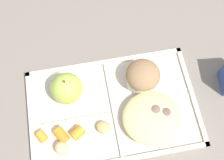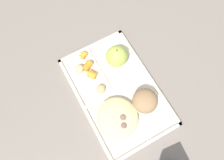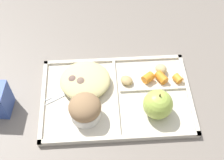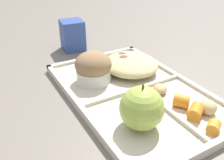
# 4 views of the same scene
# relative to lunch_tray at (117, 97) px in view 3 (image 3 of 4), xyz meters

# --- Properties ---
(ground) EXTENTS (6.00, 6.00, 0.00)m
(ground) POSITION_rel_lunch_tray_xyz_m (0.00, 0.00, -0.01)
(ground) COLOR slate
(lunch_tray) EXTENTS (0.39, 0.25, 0.02)m
(lunch_tray) POSITION_rel_lunch_tray_xyz_m (0.00, 0.00, 0.00)
(lunch_tray) COLOR beige
(lunch_tray) RESTS_ON ground
(green_apple) EXTENTS (0.07, 0.07, 0.08)m
(green_apple) POSITION_rel_lunch_tray_xyz_m (-0.10, 0.05, 0.04)
(green_apple) COLOR #A8C14C
(green_apple) RESTS_ON lunch_tray
(bran_muffin) EXTENTS (0.08, 0.08, 0.07)m
(bran_muffin) POSITION_rel_lunch_tray_xyz_m (0.08, 0.05, 0.04)
(bran_muffin) COLOR silver
(bran_muffin) RESTS_ON lunch_tray
(carrot_slice_center) EXTENTS (0.03, 0.03, 0.02)m
(carrot_slice_center) POSITION_rel_lunch_tray_xyz_m (-0.17, -0.04, 0.01)
(carrot_slice_center) COLOR orange
(carrot_slice_center) RESTS_ON lunch_tray
(carrot_slice_small) EXTENTS (0.04, 0.04, 0.02)m
(carrot_slice_small) POSITION_rel_lunch_tray_xyz_m (-0.12, -0.04, 0.02)
(carrot_slice_small) COLOR orange
(carrot_slice_small) RESTS_ON lunch_tray
(carrot_slice_tilted) EXTENTS (0.04, 0.04, 0.02)m
(carrot_slice_tilted) POSITION_rel_lunch_tray_xyz_m (-0.09, -0.05, 0.02)
(carrot_slice_tilted) COLOR orange
(carrot_slice_tilted) RESTS_ON lunch_tray
(potato_chunk_browned) EXTENTS (0.04, 0.04, 0.02)m
(potato_chunk_browned) POSITION_rel_lunch_tray_xyz_m (-0.13, -0.07, 0.02)
(potato_chunk_browned) COLOR tan
(potato_chunk_browned) RESTS_ON lunch_tray
(potato_chunk_small) EXTENTS (0.04, 0.04, 0.02)m
(potato_chunk_small) POSITION_rel_lunch_tray_xyz_m (-0.03, -0.04, 0.01)
(potato_chunk_small) COLOR tan
(potato_chunk_small) RESTS_ON lunch_tray
(egg_noodle_pile) EXTENTS (0.13, 0.13, 0.04)m
(egg_noodle_pile) POSITION_rel_lunch_tray_xyz_m (0.08, -0.04, 0.02)
(egg_noodle_pile) COLOR #D6C684
(egg_noodle_pile) RESTS_ON lunch_tray
(meatball_center) EXTENTS (0.04, 0.04, 0.04)m
(meatball_center) POSITION_rel_lunch_tray_xyz_m (0.09, -0.03, 0.02)
(meatball_center) COLOR #755B4C
(meatball_center) RESTS_ON lunch_tray
(meatball_front) EXTENTS (0.04, 0.04, 0.04)m
(meatball_front) POSITION_rel_lunch_tray_xyz_m (0.11, -0.04, 0.02)
(meatball_front) COLOR brown
(meatball_front) RESTS_ON lunch_tray
(plastic_fork) EXTENTS (0.14, 0.09, 0.00)m
(plastic_fork) POSITION_rel_lunch_tray_xyz_m (0.13, -0.02, 0.01)
(plastic_fork) COLOR silver
(plastic_fork) RESTS_ON lunch_tray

